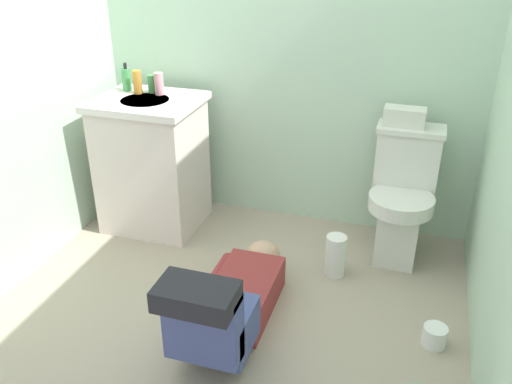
{
  "coord_description": "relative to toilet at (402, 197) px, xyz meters",
  "views": [
    {
      "loc": [
        0.79,
        -2.11,
        1.75
      ],
      "look_at": [
        0.01,
        0.35,
        0.45
      ],
      "focal_mm": 38.14,
      "sensor_mm": 36.0,
      "label": 1
    }
  ],
  "objects": [
    {
      "name": "ground_plane",
      "position": [
        -0.75,
        -0.7,
        -0.39
      ],
      "size": [
        2.79,
        2.92,
        0.04
      ],
      "primitive_type": "cube",
      "color": "tan"
    },
    {
      "name": "wall_back",
      "position": [
        -0.75,
        0.3,
        0.83
      ],
      "size": [
        2.45,
        0.08,
        2.4
      ],
      "primitive_type": "cube",
      "color": "#B4D2B6",
      "rests_on": "ground_plane"
    },
    {
      "name": "toilet",
      "position": [
        0.0,
        0.0,
        0.0
      ],
      "size": [
        0.36,
        0.46,
        0.75
      ],
      "color": "silver",
      "rests_on": "ground_plane"
    },
    {
      "name": "vanity_cabinet",
      "position": [
        -1.49,
        -0.09,
        0.05
      ],
      "size": [
        0.6,
        0.52,
        0.82
      ],
      "color": "silver",
      "rests_on": "ground_plane"
    },
    {
      "name": "faucet",
      "position": [
        -1.49,
        0.05,
        0.5
      ],
      "size": [
        0.02,
        0.02,
        0.1
      ],
      "primitive_type": "cylinder",
      "color": "silver",
      "rests_on": "vanity_cabinet"
    },
    {
      "name": "person_plumber",
      "position": [
        -0.68,
        -0.93,
        -0.19
      ],
      "size": [
        0.39,
        1.06,
        0.52
      ],
      "color": "maroon",
      "rests_on": "ground_plane"
    },
    {
      "name": "tissue_box",
      "position": [
        -0.05,
        0.09,
        0.43
      ],
      "size": [
        0.22,
        0.11,
        0.1
      ],
      "primitive_type": "cube",
      "color": "silver",
      "rests_on": "toilet"
    },
    {
      "name": "soap_dispenser",
      "position": [
        -1.68,
        0.03,
        0.52
      ],
      "size": [
        0.06,
        0.06,
        0.17
      ],
      "color": "#449453",
      "rests_on": "vanity_cabinet"
    },
    {
      "name": "bottle_amber",
      "position": [
        -1.58,
        -0.01,
        0.52
      ],
      "size": [
        0.05,
        0.05,
        0.14
      ],
      "primitive_type": "cylinder",
      "color": "orange",
      "rests_on": "vanity_cabinet"
    },
    {
      "name": "bottle_green",
      "position": [
        -1.51,
        0.03,
        0.5
      ],
      "size": [
        0.06,
        0.06,
        0.11
      ],
      "primitive_type": "cylinder",
      "color": "#489852",
      "rests_on": "vanity_cabinet"
    },
    {
      "name": "bottle_pink",
      "position": [
        -1.45,
        0.01,
        0.52
      ],
      "size": [
        0.05,
        0.05,
        0.13
      ],
      "primitive_type": "cylinder",
      "color": "pink",
      "rests_on": "vanity_cabinet"
    },
    {
      "name": "paper_towel_roll",
      "position": [
        -0.3,
        -0.32,
        -0.25
      ],
      "size": [
        0.11,
        0.11,
        0.24
      ],
      "primitive_type": "cylinder",
      "color": "white",
      "rests_on": "ground_plane"
    },
    {
      "name": "toilet_paper_roll",
      "position": [
        0.23,
        -0.73,
        -0.32
      ],
      "size": [
        0.11,
        0.11,
        0.1
      ],
      "primitive_type": "cylinder",
      "color": "white",
      "rests_on": "ground_plane"
    }
  ]
}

